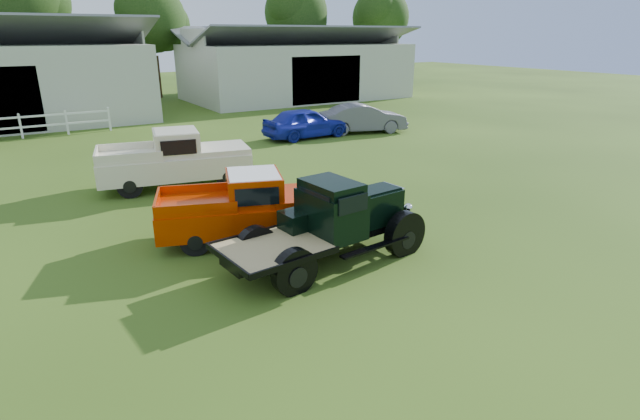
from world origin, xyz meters
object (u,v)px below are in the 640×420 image
white_pickup (175,159)px  misc_car_grey (363,118)px  red_pickup (251,206)px  misc_car_blue (306,123)px  vintage_flatbed (328,223)px

white_pickup → misc_car_grey: size_ratio=1.14×
red_pickup → misc_car_grey: red_pickup is taller
white_pickup → misc_car_blue: (7.75, 4.77, -0.19)m
white_pickup → red_pickup: bearing=-75.6°
misc_car_grey → misc_car_blue: bearing=100.9°
red_pickup → vintage_flatbed: bearing=-48.9°
vintage_flatbed → misc_car_grey: size_ratio=1.07×
vintage_flatbed → misc_car_blue: 13.97m
white_pickup → vintage_flatbed: bearing=-69.9°
red_pickup → white_pickup: white_pickup is taller
vintage_flatbed → misc_car_blue: bearing=56.3°
red_pickup → misc_car_grey: (10.63, 9.82, -0.12)m
misc_car_blue → misc_car_grey: 3.16m
white_pickup → misc_car_blue: size_ratio=1.17×
vintage_flatbed → misc_car_grey: bearing=45.4°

